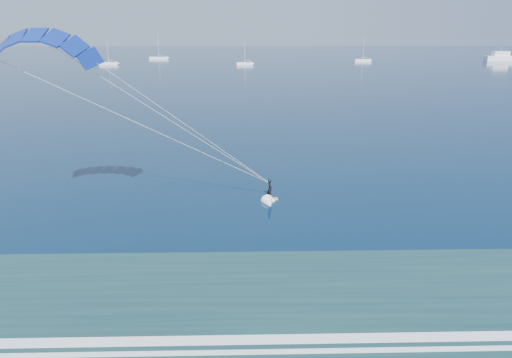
{
  "coord_description": "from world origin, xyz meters",
  "views": [
    {
      "loc": [
        1.89,
        -9.53,
        14.68
      ],
      "look_at": [
        2.7,
        24.69,
        3.48
      ],
      "focal_mm": 32.0,
      "sensor_mm": 36.0,
      "label": 1
    }
  ],
  "objects_px": {
    "sailboat_4": "(363,60)",
    "sailboat_3": "(245,63)",
    "sailboat_1": "(109,63)",
    "motor_yacht": "(502,57)",
    "sailboat_2": "(159,58)",
    "kitesurfer_rig": "(169,120)"
  },
  "relations": [
    {
      "from": "sailboat_1",
      "to": "sailboat_3",
      "type": "distance_m",
      "value": 60.3
    },
    {
      "from": "sailboat_1",
      "to": "motor_yacht",
      "type": "bearing_deg",
      "value": 7.0
    },
    {
      "from": "motor_yacht",
      "to": "sailboat_2",
      "type": "xyz_separation_m",
      "value": [
        -174.02,
        18.23,
        -1.13
      ]
    },
    {
      "from": "motor_yacht",
      "to": "sailboat_2",
      "type": "bearing_deg",
      "value": 174.02
    },
    {
      "from": "motor_yacht",
      "to": "sailboat_3",
      "type": "xyz_separation_m",
      "value": [
        -128.47,
        -25.61,
        -1.15
      ]
    },
    {
      "from": "sailboat_2",
      "to": "sailboat_4",
      "type": "distance_m",
      "value": 105.51
    },
    {
      "from": "motor_yacht",
      "to": "sailboat_3",
      "type": "distance_m",
      "value": 131.0
    },
    {
      "from": "sailboat_1",
      "to": "sailboat_2",
      "type": "relative_size",
      "value": 0.86
    },
    {
      "from": "motor_yacht",
      "to": "sailboat_3",
      "type": "relative_size",
      "value": 1.66
    },
    {
      "from": "sailboat_1",
      "to": "sailboat_4",
      "type": "xyz_separation_m",
      "value": [
        117.78,
        18.91,
        -0.0
      ]
    },
    {
      "from": "kitesurfer_rig",
      "to": "sailboat_3",
      "type": "relative_size",
      "value": 2.16
    },
    {
      "from": "kitesurfer_rig",
      "to": "sailboat_1",
      "type": "bearing_deg",
      "value": 107.36
    },
    {
      "from": "sailboat_1",
      "to": "sailboat_2",
      "type": "distance_m",
      "value": 43.94
    },
    {
      "from": "sailboat_4",
      "to": "sailboat_3",
      "type": "bearing_deg",
      "value": -159.65
    },
    {
      "from": "sailboat_2",
      "to": "sailboat_4",
      "type": "height_order",
      "value": "sailboat_2"
    },
    {
      "from": "sailboat_2",
      "to": "motor_yacht",
      "type": "bearing_deg",
      "value": -5.98
    },
    {
      "from": "kitesurfer_rig",
      "to": "motor_yacht",
      "type": "height_order",
      "value": "kitesurfer_rig"
    },
    {
      "from": "motor_yacht",
      "to": "sailboat_2",
      "type": "distance_m",
      "value": 174.98
    },
    {
      "from": "motor_yacht",
      "to": "sailboat_4",
      "type": "height_order",
      "value": "sailboat_4"
    },
    {
      "from": "sailboat_3",
      "to": "kitesurfer_rig",
      "type": "bearing_deg",
      "value": -91.93
    },
    {
      "from": "sailboat_3",
      "to": "sailboat_4",
      "type": "xyz_separation_m",
      "value": [
        57.53,
        21.34,
        0.0
      ]
    },
    {
      "from": "sailboat_2",
      "to": "sailboat_4",
      "type": "relative_size",
      "value": 1.19
    }
  ]
}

